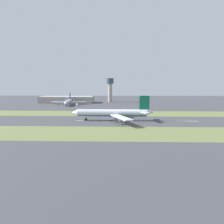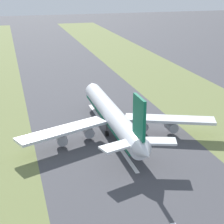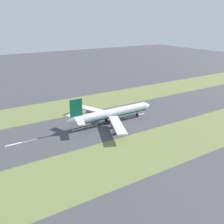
# 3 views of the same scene
# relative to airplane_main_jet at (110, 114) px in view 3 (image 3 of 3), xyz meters

# --- Properties ---
(ground_plane) EXTENTS (800.00, 800.00, 0.00)m
(ground_plane) POSITION_rel_airplane_main_jet_xyz_m (-1.06, 6.80, -6.02)
(ground_plane) COLOR #424247
(grass_median_west) EXTENTS (40.00, 600.00, 0.01)m
(grass_median_west) POSITION_rel_airplane_main_jet_xyz_m (-46.06, 6.80, -6.02)
(grass_median_west) COLOR olive
(grass_median_west) RESTS_ON ground
(grass_median_east) EXTENTS (40.00, 600.00, 0.01)m
(grass_median_east) POSITION_rel_airplane_main_jet_xyz_m (43.94, 6.80, -6.02)
(grass_median_east) COLOR olive
(grass_median_east) RESTS_ON ground
(centreline_dash_near) EXTENTS (1.20, 18.00, 0.01)m
(centreline_dash_near) POSITION_rel_airplane_main_jet_xyz_m (-1.06, -58.09, -6.01)
(centreline_dash_near) COLOR silver
(centreline_dash_near) RESTS_ON ground
(centreline_dash_mid) EXTENTS (1.20, 18.00, 0.01)m
(centreline_dash_mid) POSITION_rel_airplane_main_jet_xyz_m (-1.06, -18.09, -6.01)
(centreline_dash_mid) COLOR silver
(centreline_dash_mid) RESTS_ON ground
(centreline_dash_far) EXTENTS (1.20, 18.00, 0.01)m
(centreline_dash_far) POSITION_rel_airplane_main_jet_xyz_m (-1.06, 21.91, -6.01)
(centreline_dash_far) COLOR silver
(centreline_dash_far) RESTS_ON ground
(airplane_main_jet) EXTENTS (64.14, 67.00, 20.20)m
(airplane_main_jet) POSITION_rel_airplane_main_jet_xyz_m (0.00, 0.00, 0.00)
(airplane_main_jet) COLOR silver
(airplane_main_jet) RESTS_ON ground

